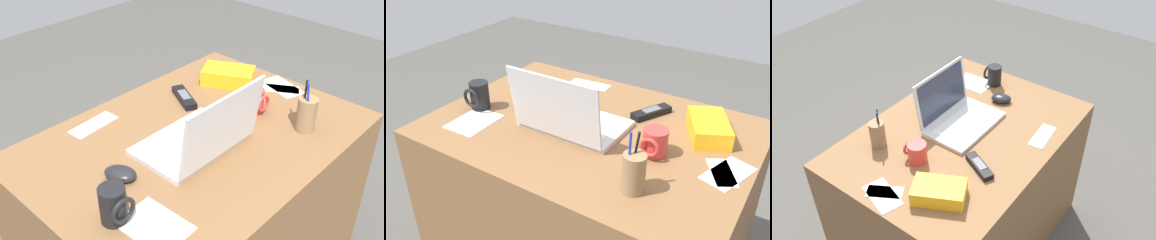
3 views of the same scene
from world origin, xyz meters
The scene contains 13 objects.
ground_plane centered at (0.00, 0.00, 0.00)m, with size 6.00×6.00×0.00m, color #4C4944.
desk centered at (0.00, 0.00, 0.36)m, with size 1.10×0.79×0.72m, color brown.
laptop centered at (0.05, 0.06, 0.77)m, with size 0.35×0.26×0.24m.
computer_mouse centered at (0.31, -0.01, 0.74)m, with size 0.07×0.10×0.04m, color black.
coffee_mug_white centered at (-0.26, 0.04, 0.77)m, with size 0.08×0.09×0.09m.
coffee_mug_tall centered at (0.42, 0.11, 0.78)m, with size 0.08×0.08×0.11m.
cordless_phone centered at (-0.14, -0.19, 0.74)m, with size 0.11×0.16×0.03m.
pen_holder centered at (-0.28, 0.24, 0.78)m, with size 0.06×0.06×0.18m.
snack_bag centered at (-0.36, -0.16, 0.76)m, with size 0.12×0.20×0.06m, color #F2AD19.
paper_note_near_laptop centered at (0.37, 0.19, 0.73)m, with size 0.13×0.18×0.00m, color white.
paper_note_left centered at (0.19, -0.30, 0.73)m, with size 0.17×0.07×0.00m, color white.
paper_note_right centered at (-0.48, 0.02, 0.73)m, with size 0.09×0.17×0.00m, color white.
paper_note_front centered at (-0.46, 0.02, 0.73)m, with size 0.06×0.14×0.00m, color white.
Camera 3 is at (-1.17, -0.87, 1.90)m, focal length 39.36 mm.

